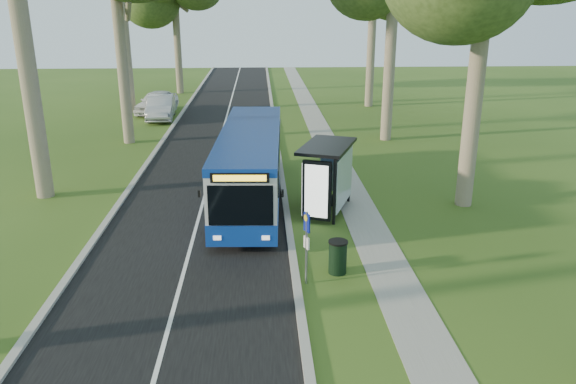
% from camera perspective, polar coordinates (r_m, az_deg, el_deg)
% --- Properties ---
extents(ground, '(120.00, 120.00, 0.00)m').
position_cam_1_polar(ground, '(17.84, 0.70, -8.23)').
color(ground, '#34531A').
rests_on(ground, ground).
extents(road, '(7.00, 100.00, 0.02)m').
position_cam_1_polar(road, '(27.22, -8.01, 1.23)').
color(road, black).
rests_on(road, ground).
extents(kerb_east, '(0.25, 100.00, 0.12)m').
position_cam_1_polar(kerb_east, '(27.11, -0.63, 1.45)').
color(kerb_east, '#9E9B93').
rests_on(kerb_east, ground).
extents(kerb_west, '(0.25, 100.00, 0.12)m').
position_cam_1_polar(kerb_west, '(27.74, -15.23, 1.18)').
color(kerb_west, '#9E9B93').
rests_on(kerb_west, ground).
extents(centre_line, '(0.12, 100.00, 0.00)m').
position_cam_1_polar(centre_line, '(27.22, -8.01, 1.25)').
color(centre_line, white).
rests_on(centre_line, road).
extents(footpath, '(1.50, 100.00, 0.02)m').
position_cam_1_polar(footpath, '(27.40, 5.66, 1.44)').
color(footpath, gray).
rests_on(footpath, ground).
extents(bus, '(2.93, 11.57, 3.04)m').
position_cam_1_polar(bus, '(23.83, -3.80, 2.79)').
color(bus, silver).
rests_on(bus, ground).
extents(bus_stop_sign, '(0.17, 0.31, 2.31)m').
position_cam_1_polar(bus_stop_sign, '(16.61, 1.90, -4.81)').
color(bus_stop_sign, gray).
rests_on(bus_stop_sign, ground).
extents(bus_shelter, '(2.78, 3.65, 2.78)m').
position_cam_1_polar(bus_shelter, '(22.02, 4.47, 2.50)').
color(bus_shelter, black).
rests_on(bus_shelter, ground).
extents(litter_bin, '(0.62, 0.62, 1.08)m').
position_cam_1_polar(litter_bin, '(17.70, 5.07, -6.57)').
color(litter_bin, black).
rests_on(litter_bin, ground).
extents(car_white, '(3.12, 5.34, 1.71)m').
position_cam_1_polar(car_white, '(44.93, -13.19, 8.90)').
color(car_white, silver).
rests_on(car_white, ground).
extents(car_silver, '(2.16, 5.23, 1.68)m').
position_cam_1_polar(car_silver, '(42.45, -12.80, 8.36)').
color(car_silver, '#A3A6AB').
rests_on(car_silver, ground).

